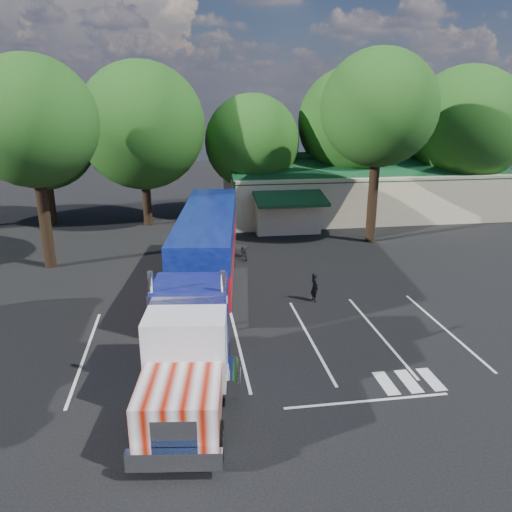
{
  "coord_description": "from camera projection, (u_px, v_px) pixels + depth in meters",
  "views": [
    {
      "loc": [
        -2.14,
        -25.39,
        10.17
      ],
      "look_at": [
        1.7,
        0.02,
        2.0
      ],
      "focal_mm": 35.0,
      "sensor_mm": 36.0,
      "label": 1
    }
  ],
  "objects": [
    {
      "name": "event_hall",
      "position": [
        357.0,
        189.0,
        45.38
      ],
      "size": [
        24.2,
        14.12,
        5.55
      ],
      "color": "beige",
      "rests_on": "ground"
    },
    {
      "name": "tree_near_left",
      "position": [
        32.0,
        122.0,
        28.8
      ],
      "size": [
        7.6,
        7.6,
        12.65
      ],
      "color": "black",
      "rests_on": "ground"
    },
    {
      "name": "tree_row_c",
      "position": [
        142.0,
        126.0,
        39.43
      ],
      "size": [
        10.0,
        10.0,
        13.05
      ],
      "color": "black",
      "rests_on": "ground"
    },
    {
      "name": "silver_sedan",
      "position": [
        353.0,
        217.0,
        41.75
      ],
      "size": [
        3.97,
        2.01,
        1.25
      ],
      "primitive_type": "imported",
      "rotation": [
        0.0,
        0.0,
        1.76
      ],
      "color": "#AEB2B6",
      "rests_on": "ground"
    },
    {
      "name": "tree_row_b",
      "position": [
        42.0,
        137.0,
        40.07
      ],
      "size": [
        8.4,
        8.4,
        11.35
      ],
      "color": "black",
      "rests_on": "ground"
    },
    {
      "name": "bicycle",
      "position": [
        244.0,
        252.0,
        32.95
      ],
      "size": [
        0.75,
        1.82,
        0.94
      ],
      "primitive_type": "imported",
      "rotation": [
        0.0,
        0.0,
        0.07
      ],
      "color": "black",
      "rests_on": "ground"
    },
    {
      "name": "tree_row_e",
      "position": [
        353.0,
        123.0,
        43.67
      ],
      "size": [
        9.6,
        9.6,
        12.9
      ],
      "color": "black",
      "rests_on": "ground"
    },
    {
      "name": "tree_row_d",
      "position": [
        252.0,
        142.0,
        42.37
      ],
      "size": [
        8.0,
        8.0,
        10.6
      ],
      "color": "black",
      "rests_on": "ground"
    },
    {
      "name": "tree_row_f",
      "position": [
        466.0,
        126.0,
        44.05
      ],
      "size": [
        10.4,
        10.4,
        13.0
      ],
      "color": "black",
      "rests_on": "ground"
    },
    {
      "name": "tree_near_right",
      "position": [
        379.0,
        109.0,
        34.09
      ],
      "size": [
        8.0,
        8.0,
        13.5
      ],
      "color": "black",
      "rests_on": "ground"
    },
    {
      "name": "ground",
      "position": [
        225.0,
        292.0,
        27.31
      ],
      "size": [
        120.0,
        120.0,
        0.0
      ],
      "primitive_type": "plane",
      "color": "black",
      "rests_on": "ground"
    },
    {
      "name": "woman",
      "position": [
        315.0,
        287.0,
        25.93
      ],
      "size": [
        0.47,
        0.63,
        1.55
      ],
      "primitive_type": "imported",
      "rotation": [
        0.0,
        0.0,
        1.77
      ],
      "color": "black",
      "rests_on": "ground"
    },
    {
      "name": "semi_truck",
      "position": [
        205.0,
        260.0,
        24.43
      ],
      "size": [
        5.47,
        22.08,
        4.59
      ],
      "rotation": [
        0.0,
        0.0,
        -0.13
      ],
      "color": "black",
      "rests_on": "ground"
    }
  ]
}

